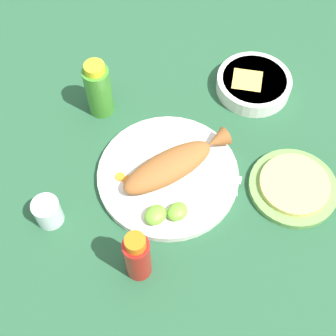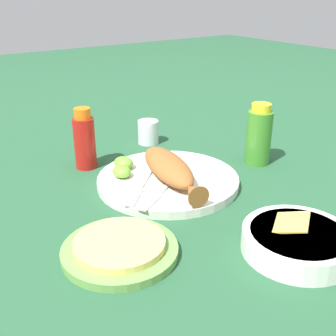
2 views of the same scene
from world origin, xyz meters
name	(u,v)px [view 1 (image 1 of 2)]	position (x,y,z in m)	size (l,w,h in m)	color
ground_plane	(168,177)	(0.00, 0.00, 0.00)	(4.00, 4.00, 0.00)	#235133
main_plate	(168,175)	(0.00, 0.00, 0.01)	(0.30, 0.30, 0.02)	silver
fried_fish	(173,164)	(-0.01, 0.00, 0.04)	(0.26, 0.12, 0.05)	#935628
fork_near	(204,173)	(-0.05, 0.06, 0.02)	(0.11, 0.17, 0.00)	silver
fork_far	(199,191)	(-0.01, 0.08, 0.02)	(0.14, 0.14, 0.00)	silver
carrot_slice_near	(120,177)	(0.08, -0.06, 0.02)	(0.02, 0.02, 0.00)	orange
carrot_slice_mid	(130,181)	(0.07, -0.04, 0.02)	(0.03, 0.03, 0.00)	orange
lime_wedge_main	(156,215)	(0.09, 0.06, 0.03)	(0.05, 0.04, 0.03)	#6BB233
lime_wedge_side	(177,211)	(0.06, 0.08, 0.03)	(0.04, 0.04, 0.02)	#6BB233
hot_sauce_bottle_red	(137,256)	(0.18, 0.10, 0.07)	(0.05, 0.05, 0.14)	#B21914
hot_sauce_bottle_green	(98,89)	(-0.02, -0.24, 0.07)	(0.06, 0.06, 0.14)	#3D8428
salt_cup	(48,213)	(0.24, -0.10, 0.03)	(0.05, 0.05, 0.06)	silver
guacamole_bowl	(254,83)	(-0.32, -0.03, 0.02)	(0.18, 0.18, 0.05)	white
tortilla_plate	(293,187)	(-0.16, 0.21, 0.01)	(0.19, 0.19, 0.01)	#6B9E4C
tortilla_stack	(294,184)	(-0.16, 0.21, 0.02)	(0.15, 0.15, 0.01)	#E0C666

